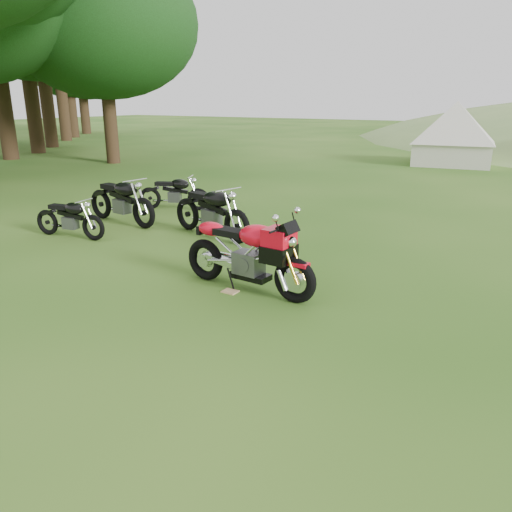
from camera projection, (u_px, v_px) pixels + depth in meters
The scene contains 9 objects.
ground at pixel (265, 342), 5.75m from camera, with size 120.00×120.00×0.00m, color #1F4D10.
treeline at pixel (91, 148), 27.85m from camera, with size 28.00×32.00×14.00m, color black, non-canonical shape.
sport_motorcycle at pixel (247, 248), 7.11m from camera, with size 2.12×0.53×1.27m, color red, non-canonical shape.
plywood_board at pixel (230, 291), 7.22m from camera, with size 0.22×0.18×0.02m, color tan.
vintage_moto_a at pixel (211, 210), 9.96m from camera, with size 2.12×0.49×1.11m, color black, non-canonical shape.
vintage_moto_b at pixel (69, 217), 9.92m from camera, with size 1.62×0.38×0.85m, color black, non-canonical shape.
vintage_moto_c at pixel (174, 192), 12.41m from camera, with size 1.73×0.40×0.91m, color black, non-canonical shape.
vintage_moto_d at pixel (121, 199), 11.02m from camera, with size 2.11×0.49×1.11m, color black, non-canonical shape.
tent_left at pixel (454, 133), 20.76m from camera, with size 3.00×3.00×2.60m, color beige, non-canonical shape.
Camera 1 is at (2.60, -4.48, 2.68)m, focal length 35.00 mm.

